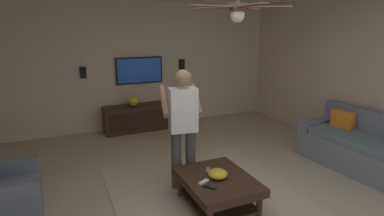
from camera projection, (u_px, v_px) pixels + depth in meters
ground_plane at (223, 204)px, 3.91m from camera, size 8.51×8.51×0.00m
wall_back_tv at (142, 66)px, 6.74m from camera, size 0.10×6.22×2.69m
area_rug at (209, 198)px, 4.03m from camera, size 2.72×2.36×0.01m
couch at (364, 149)px, 4.82m from camera, size 1.96×0.99×0.87m
coffee_table at (217, 185)px, 3.78m from camera, size 1.00×0.80×0.40m
media_console at (144, 117)px, 6.68m from camera, size 0.45×1.70×0.55m
tv at (139, 70)px, 6.65m from camera, size 0.05×1.01×0.57m
person_standing at (183, 123)px, 4.12m from camera, size 0.60×0.60×1.64m
bowl at (218, 174)px, 3.73m from camera, size 0.23×0.23×0.11m
remote_white at (204, 182)px, 3.62m from camera, size 0.10×0.15×0.02m
remote_black at (210, 187)px, 3.51m from camera, size 0.15×0.12×0.02m
remote_grey at (208, 170)px, 3.91m from camera, size 0.15×0.11×0.02m
vase_round at (134, 101)px, 6.48m from camera, size 0.22×0.22×0.22m
wall_speaker_left at (182, 64)px, 7.03m from camera, size 0.06×0.12×0.22m
wall_speaker_right at (83, 73)px, 6.20m from camera, size 0.06×0.12×0.22m
ceiling_fan at (238, 9)px, 3.56m from camera, size 1.17×1.17×0.46m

